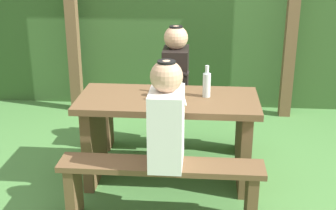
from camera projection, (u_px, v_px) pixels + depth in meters
name	position (u px, v px, depth m)	size (l,w,h in m)	color
ground_plane	(168.00, 179.00, 3.82)	(12.00, 12.00, 0.00)	#49813E
hedge_backdrop	(183.00, 21.00, 5.66)	(6.40, 1.04, 1.82)	#355A29
pergola_post_left	(72.00, 21.00, 5.02)	(0.12, 0.12, 2.03)	brown
pergola_post_right	(292.00, 25.00, 4.83)	(0.12, 0.12, 2.03)	brown
picnic_table	(168.00, 125.00, 3.65)	(1.40, 0.64, 0.72)	brown
bench_near	(161.00, 180.00, 3.16)	(1.40, 0.24, 0.45)	brown
bench_far	(173.00, 117.00, 4.26)	(1.40, 0.24, 0.45)	brown
person_white_shirt	(167.00, 118.00, 3.01)	(0.25, 0.35, 0.72)	white
person_black_coat	(176.00, 69.00, 4.09)	(0.25, 0.35, 0.72)	black
drinking_glass	(157.00, 91.00, 3.59)	(0.07, 0.07, 0.09)	silver
bottle_left	(207.00, 84.00, 3.56)	(0.06, 0.06, 0.25)	silver
bottle_right	(171.00, 83.00, 3.64)	(0.06, 0.06, 0.23)	silver
bottle_center	(178.00, 91.00, 3.43)	(0.07, 0.07, 0.24)	silver
cell_phone	(163.00, 104.00, 3.43)	(0.07, 0.14, 0.01)	black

